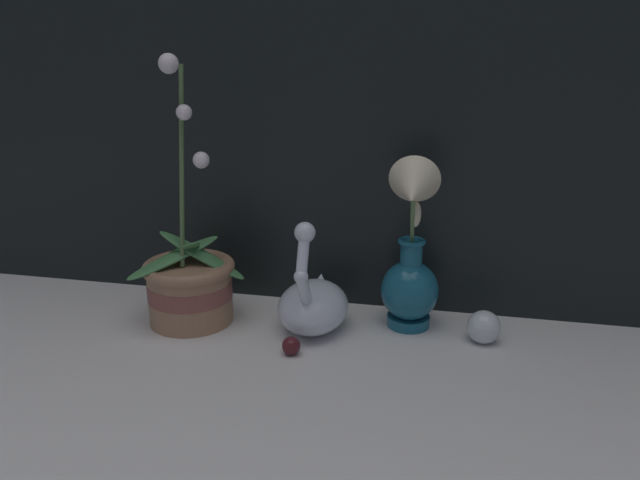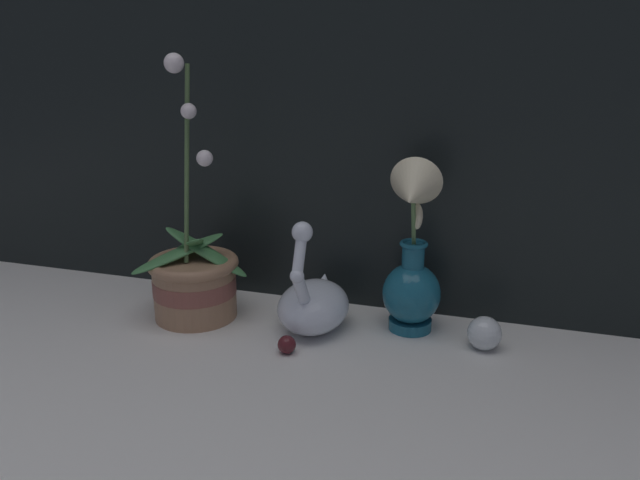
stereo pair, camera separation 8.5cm
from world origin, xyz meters
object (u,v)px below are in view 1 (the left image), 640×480
object	(u,v)px
swan_figurine	(313,302)
glass_sphere	(484,327)
blue_vase	(411,262)
orchid_potted_plant	(190,282)

from	to	relation	value
swan_figurine	glass_sphere	distance (m)	0.29
swan_figurine	blue_vase	xyz separation A→B (m)	(0.16, 0.04, 0.07)
orchid_potted_plant	glass_sphere	world-z (taller)	orchid_potted_plant
orchid_potted_plant	glass_sphere	size ratio (longest dim) A/B	8.30
blue_vase	glass_sphere	size ratio (longest dim) A/B	5.49
swan_figurine	glass_sphere	world-z (taller)	swan_figurine
swan_figurine	orchid_potted_plant	bearing A→B (deg)	-176.59
blue_vase	glass_sphere	world-z (taller)	blue_vase
swan_figurine	glass_sphere	xyz separation A→B (m)	(0.29, 0.01, -0.02)
orchid_potted_plant	glass_sphere	xyz separation A→B (m)	(0.51, 0.02, -0.05)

